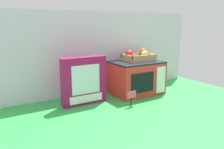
# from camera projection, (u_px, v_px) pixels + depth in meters

# --- Properties ---
(ground_plane) EXTENTS (1.70, 1.70, 0.00)m
(ground_plane) POSITION_uv_depth(u_px,v_px,m) (121.00, 96.00, 1.68)
(ground_plane) COLOR green
(ground_plane) RESTS_ON ground
(display_back_panel) EXTENTS (1.61, 0.03, 0.62)m
(display_back_panel) POSITION_uv_depth(u_px,v_px,m) (107.00, 52.00, 1.79)
(display_back_panel) COLOR silver
(display_back_panel) RESTS_ON ground
(toy_microwave) EXTENTS (0.38, 0.27, 0.25)m
(toy_microwave) POSITION_uv_depth(u_px,v_px,m) (136.00, 77.00, 1.73)
(toy_microwave) COLOR red
(toy_microwave) RESTS_ON ground
(food_groups_crate) EXTENTS (0.23, 0.16, 0.09)m
(food_groups_crate) POSITION_uv_depth(u_px,v_px,m) (139.00, 57.00, 1.75)
(food_groups_crate) COLOR tan
(food_groups_crate) RESTS_ON toy_microwave
(cookie_set_box) EXTENTS (0.30, 0.06, 0.32)m
(cookie_set_box) POSITION_uv_depth(u_px,v_px,m) (84.00, 81.00, 1.49)
(cookie_set_box) COLOR #99144C
(cookie_set_box) RESTS_ON ground
(price_sign) EXTENTS (0.07, 0.01, 0.10)m
(price_sign) POSITION_uv_depth(u_px,v_px,m) (131.00, 96.00, 1.46)
(price_sign) COLOR black
(price_sign) RESTS_ON ground
(loose_toy_apple) EXTENTS (0.06, 0.06, 0.06)m
(loose_toy_apple) POSITION_uv_depth(u_px,v_px,m) (160.00, 84.00, 1.90)
(loose_toy_apple) COLOR red
(loose_toy_apple) RESTS_ON ground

